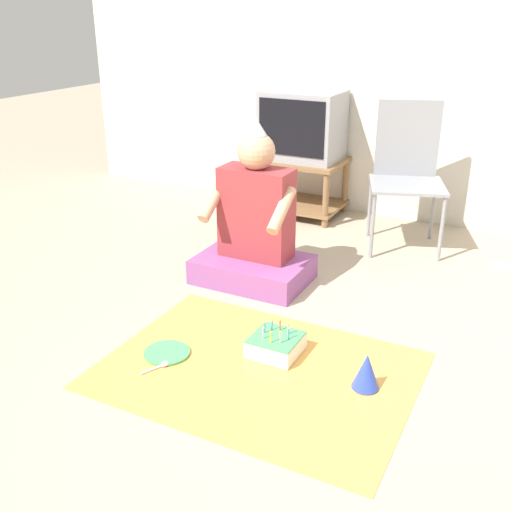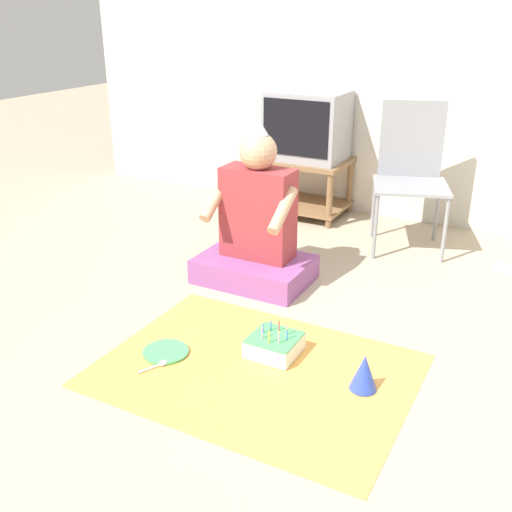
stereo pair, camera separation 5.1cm
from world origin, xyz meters
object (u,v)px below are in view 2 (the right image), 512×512
at_px(tv, 307,125).
at_px(folding_chair, 411,168).
at_px(person_seated, 256,230).
at_px(birthday_cake, 274,345).
at_px(paper_plate, 166,352).
at_px(party_hat_blue, 364,372).

xyz_separation_m(tv, folding_chair, (0.84, -0.26, -0.15)).
distance_m(tv, folding_chair, 0.89).
bearing_deg(person_seated, birthday_cake, -56.04).
height_order(tv, paper_plate, tv).
bearing_deg(tv, person_seated, -79.09).
height_order(birthday_cake, party_hat_blue, party_hat_blue).
bearing_deg(birthday_cake, person_seated, 123.96).
distance_m(person_seated, paper_plate, 0.96).
distance_m(folding_chair, party_hat_blue, 1.79).
bearing_deg(folding_chair, birthday_cake, -95.18).
relative_size(folding_chair, birthday_cake, 4.24).
bearing_deg(person_seated, paper_plate, -88.96).
distance_m(tv, birthday_cake, 2.12).
bearing_deg(paper_plate, birthday_cake, 27.95).
bearing_deg(folding_chair, paper_plate, -107.47).
bearing_deg(tv, birthday_cake, -69.98).
xyz_separation_m(folding_chair, birthday_cake, (-0.15, -1.64, -0.47)).
distance_m(folding_chair, birthday_cake, 1.71).
xyz_separation_m(tv, paper_plate, (0.25, -2.14, -0.66)).
xyz_separation_m(person_seated, paper_plate, (0.02, -0.91, -0.29)).
bearing_deg(party_hat_blue, birthday_cake, 171.03).
bearing_deg(tv, folding_chair, -17.41).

